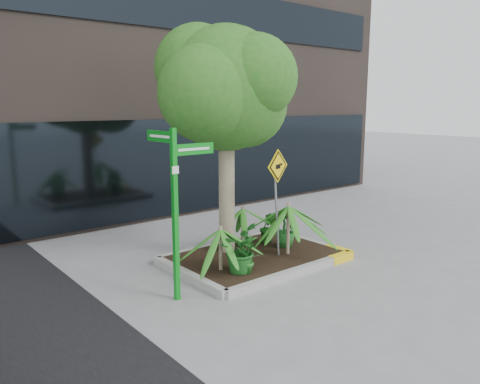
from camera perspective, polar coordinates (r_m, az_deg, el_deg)
ground at (r=9.12m, az=2.20°, el=-9.15°), size 80.00×80.00×0.00m
planter at (r=9.42m, az=2.15°, el=-7.83°), size 3.35×2.36×0.15m
tree at (r=9.18m, az=-1.78°, el=12.45°), size 3.08×2.73×4.62m
palm_front at (r=9.23m, az=5.94°, el=-1.71°), size 1.17×1.17×1.30m
palm_left at (r=8.33m, az=-2.39°, el=-4.53°), size 0.91×0.91×1.01m
palm_back at (r=9.97m, az=0.34°, el=-2.05°), size 0.90×0.90×1.00m
shrub_a at (r=8.32m, az=-0.14°, el=-7.02°), size 1.05×1.05×0.83m
shrub_b at (r=9.84m, az=5.53°, el=-4.46°), size 0.53×0.53×0.76m
shrub_c at (r=8.27m, az=0.97°, el=-7.49°), size 0.41×0.41×0.73m
shrub_d at (r=10.08m, az=3.48°, el=-4.27°), size 0.53×0.53×0.69m
street_sign_post at (r=7.34m, az=-7.85°, el=-0.38°), size 0.81×0.80×2.74m
cattle_sign at (r=9.05m, az=4.55°, el=0.95°), size 0.63×0.19×2.10m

